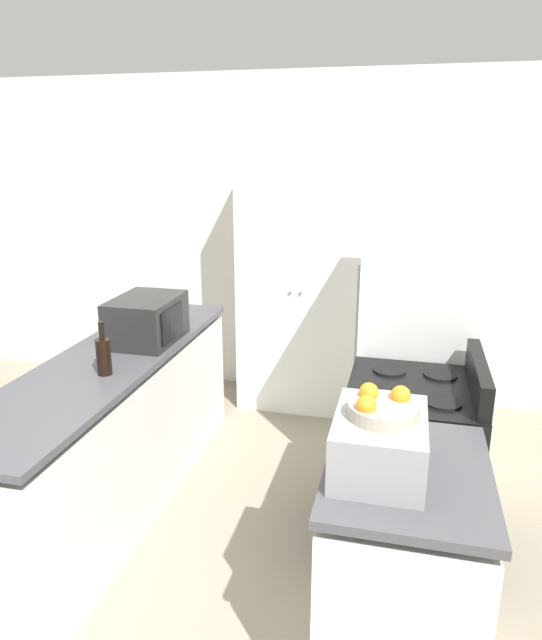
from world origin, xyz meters
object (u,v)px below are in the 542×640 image
pantry_cabinet (303,283)px  fruit_bowl (382,407)px  refrigerator (418,349)px  wine_bottle (104,355)px  microwave (147,319)px  toaster_oven (379,443)px  stove (408,467)px

pantry_cabinet → fruit_bowl: bearing=-73.1°
refrigerator → pantry_cabinet: bearing=135.6°
refrigerator → fruit_bowl: (-0.15, -1.55, 0.32)m
wine_bottle → fruit_bowl: bearing=-22.2°
refrigerator → microwave: (-1.59, -0.43, 0.21)m
microwave → toaster_oven: 1.82m
pantry_cabinet → toaster_oven: pantry_cabinet is taller
wine_bottle → fruit_bowl: size_ratio=1.14×
pantry_cabinet → fruit_bowl: (0.74, -2.42, 0.15)m
pantry_cabinet → refrigerator: bearing=-44.4°
refrigerator → wine_bottle: (-1.58, -0.97, 0.17)m
pantry_cabinet → microwave: size_ratio=4.21×
pantry_cabinet → microwave: bearing=-118.3°
toaster_oven → fruit_bowl: 0.14m
microwave → fruit_bowl: fruit_bowl is taller
microwave → toaster_oven: bearing=-37.9°
refrigerator → toaster_oven: refrigerator is taller
refrigerator → microwave: refrigerator is taller
pantry_cabinet → wine_bottle: (-0.69, -1.84, 0.01)m
microwave → fruit_bowl: bearing=-37.8°
toaster_oven → wine_bottle: bearing=157.7°
stove → toaster_oven: (-0.13, -0.80, 0.55)m
refrigerator → wine_bottle: refrigerator is taller
toaster_oven → stove: bearing=80.8°
microwave → toaster_oven: (1.44, -1.12, -0.03)m
refrigerator → microwave: bearing=-164.7°
microwave → toaster_oven: microwave is taller
refrigerator → fruit_bowl: size_ratio=6.76×
wine_bottle → fruit_bowl: 1.55m
pantry_cabinet → microwave: pantry_cabinet is taller
pantry_cabinet → wine_bottle: bearing=-110.6°
refrigerator → wine_bottle: 1.86m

